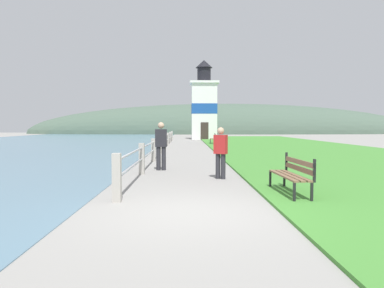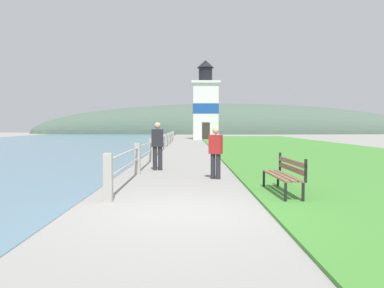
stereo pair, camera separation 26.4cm
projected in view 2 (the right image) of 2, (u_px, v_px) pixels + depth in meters
name	position (u px, v px, depth m)	size (l,w,h in m)	color
ground_plane	(180.00, 213.00, 7.03)	(160.00, 160.00, 0.00)	gray
grass_verge	(296.00, 148.00, 26.23)	(12.00, 57.52, 0.06)	#428433
seawall_railing	(162.00, 142.00, 23.76)	(0.18, 31.77, 1.05)	#A8A399
park_bench_near	(285.00, 173.00, 8.71)	(0.54, 1.98, 0.94)	brown
park_bench_midway	(214.00, 138.00, 32.99)	(0.57, 1.91, 0.94)	brown
lighthouse	(205.00, 106.00, 44.32)	(3.35, 3.35, 9.35)	white
person_strolling	(216.00, 151.00, 11.42)	(0.44, 0.37, 1.58)	#28282D
person_by_railing	(158.00, 144.00, 13.66)	(0.44, 0.25, 1.76)	#28282D
distant_hillside	(228.00, 134.00, 75.34)	(80.00, 16.00, 12.00)	#475B4C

